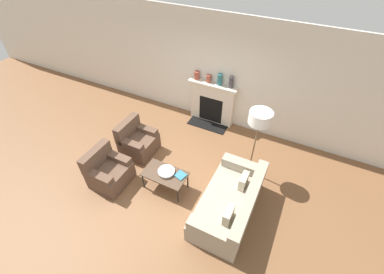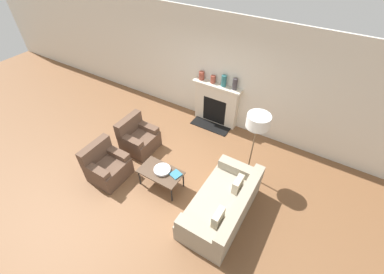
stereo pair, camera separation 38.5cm
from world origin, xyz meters
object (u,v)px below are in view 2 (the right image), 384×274
object	(u,v)px
couch	(223,206)
bowl	(162,170)
armchair_near	(107,166)
mantel_vase_center_left	(213,79)
coffee_table	(161,173)
floor_lamp	(257,125)
mantel_vase_left	(201,76)
mantel_vase_right	(235,84)
book	(176,174)
mantel_vase_center_right	(224,81)
fireplace	(216,104)
armchair_far	(138,138)

from	to	relation	value
couch	bowl	bearing A→B (deg)	-90.01
armchair_near	mantel_vase_center_left	distance (m)	3.33
coffee_table	floor_lamp	distance (m)	2.20
mantel_vase_left	mantel_vase_right	distance (m)	0.94
coffee_table	floor_lamp	xyz separation A→B (m)	(1.48, 1.23, 1.06)
book	mantel_vase_left	distance (m)	2.80
couch	mantel_vase_center_right	xyz separation A→B (m)	(-1.35, 2.59, 1.04)
fireplace	bowl	size ratio (longest dim) A/B	3.78
book	floor_lamp	distance (m)	1.91
book	floor_lamp	bearing A→B (deg)	58.86
coffee_table	mantel_vase_right	bearing A→B (deg)	81.39
armchair_near	book	distance (m)	1.59
couch	coffee_table	bearing A→B (deg)	-88.53
armchair_near	coffee_table	world-z (taller)	armchair_near
couch	coffee_table	world-z (taller)	couch
mantel_vase_center_right	coffee_table	bearing A→B (deg)	-92.10
mantel_vase_left	floor_lamp	bearing A→B (deg)	-34.51
couch	mantel_vase_center_right	bearing A→B (deg)	-152.42
fireplace	book	bearing A→B (deg)	-81.22
coffee_table	book	distance (m)	0.34
bowl	mantel_vase_right	size ratio (longest dim) A/B	1.21
floor_lamp	mantel_vase_center_right	bearing A→B (deg)	134.83
mantel_vase_center_right	couch	bearing A→B (deg)	-62.42
mantel_vase_center_right	mantel_vase_right	xyz separation A→B (m)	(0.30, 0.00, -0.00)
mantel_vase_left	mantel_vase_right	world-z (taller)	mantel_vase_right
fireplace	couch	world-z (taller)	fireplace
floor_lamp	mantel_vase_center_right	world-z (taller)	floor_lamp
couch	mantel_vase_left	bearing A→B (deg)	-142.41
couch	armchair_far	xyz separation A→B (m)	(-2.63, 0.62, 0.02)
mantel_vase_center_right	mantel_vase_right	distance (m)	0.30
fireplace	mantel_vase_center_left	distance (m)	0.72
coffee_table	bowl	size ratio (longest dim) A/B	2.62
floor_lamp	mantel_vase_left	world-z (taller)	floor_lamp
mantel_vase_left	fireplace	bearing A→B (deg)	-1.69
coffee_table	mantel_vase_center_right	distance (m)	2.79
armchair_far	mantel_vase_left	world-z (taller)	mantel_vase_left
mantel_vase_center_left	mantel_vase_center_right	xyz separation A→B (m)	(0.30, 0.00, 0.05)
coffee_table	bowl	world-z (taller)	bowl
floor_lamp	mantel_vase_right	xyz separation A→B (m)	(-1.08, 1.39, -0.13)
couch	bowl	xyz separation A→B (m)	(-1.43, 0.00, 0.19)
floor_lamp	mantel_vase_center_left	distance (m)	2.19
coffee_table	book	world-z (taller)	book
armchair_far	armchair_near	bearing A→B (deg)	-180.00
fireplace	mantel_vase_center_left	bearing A→B (deg)	174.11
coffee_table	mantel_vase_left	distance (m)	2.83
mantel_vase_center_left	fireplace	bearing A→B (deg)	-5.89
armchair_far	mantel_vase_left	size ratio (longest dim) A/B	4.04
mantel_vase_center_left	book	bearing A→B (deg)	-78.28
floor_lamp	armchair_near	bearing A→B (deg)	-148.35
armchair_near	mantel_vase_center_left	bearing A→B (deg)	-17.91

